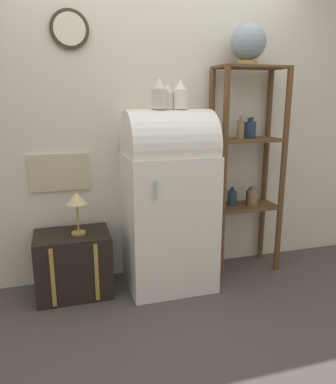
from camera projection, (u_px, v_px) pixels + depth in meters
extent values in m
plane|color=#4C4742|center=(178.00, 297.00, 2.96)|extent=(12.00, 12.00, 0.00)
cube|color=silver|center=(158.00, 120.00, 3.17)|extent=(7.00, 0.05, 2.70)
cylinder|color=#382D1E|center=(69.00, 29.00, 2.77)|extent=(0.29, 0.03, 0.29)
cylinder|color=beige|center=(70.00, 29.00, 2.76)|extent=(0.24, 0.01, 0.24)
cube|color=#C6B793|center=(60.00, 172.00, 3.00)|extent=(0.47, 0.02, 0.30)
cube|color=white|center=(169.00, 221.00, 3.07)|extent=(0.69, 0.58, 1.10)
cylinder|color=white|center=(169.00, 145.00, 2.92)|extent=(0.67, 0.55, 0.55)
cylinder|color=#B7B7BC|center=(156.00, 190.00, 2.64)|extent=(0.02, 0.02, 0.14)
cube|color=black|center=(74.00, 264.00, 2.97)|extent=(0.58, 0.41, 0.51)
cube|color=#AD8942|center=(53.00, 278.00, 2.73)|extent=(0.03, 0.01, 0.46)
cube|color=#AD8942|center=(97.00, 272.00, 2.82)|extent=(0.03, 0.01, 0.46)
cylinder|color=brown|center=(224.00, 178.00, 3.08)|extent=(0.05, 0.05, 1.79)
cylinder|color=brown|center=(283.00, 174.00, 3.23)|extent=(0.05, 0.05, 1.79)
cylinder|color=brown|center=(210.00, 172.00, 3.34)|extent=(0.05, 0.05, 1.79)
cylinder|color=brown|center=(265.00, 168.00, 3.50)|extent=(0.05, 0.05, 1.79)
cube|color=brown|center=(244.00, 206.00, 3.36)|extent=(0.59, 0.32, 0.02)
cube|color=brown|center=(248.00, 140.00, 3.22)|extent=(0.59, 0.32, 0.02)
cube|color=brown|center=(251.00, 67.00, 3.07)|extent=(0.59, 0.32, 0.02)
cylinder|color=#23334C|center=(249.00, 130.00, 3.25)|extent=(0.09, 0.09, 0.14)
cylinder|color=#23334C|center=(250.00, 120.00, 3.23)|extent=(0.04, 0.04, 0.04)
cylinder|color=#7F6647|center=(240.00, 130.00, 3.12)|extent=(0.06, 0.06, 0.16)
cylinder|color=#7F6647|center=(241.00, 118.00, 3.10)|extent=(0.02, 0.02, 0.04)
cylinder|color=#23334C|center=(252.00, 130.00, 3.23)|extent=(0.07, 0.07, 0.15)
cylinder|color=#23334C|center=(252.00, 119.00, 3.21)|extent=(0.03, 0.03, 0.04)
cylinder|color=#23334C|center=(249.00, 198.00, 3.35)|extent=(0.07, 0.07, 0.13)
cylinder|color=#23334C|center=(250.00, 189.00, 3.33)|extent=(0.03, 0.03, 0.03)
cylinder|color=#23334C|center=(232.00, 198.00, 3.35)|extent=(0.08, 0.08, 0.13)
cylinder|color=#23334C|center=(232.00, 189.00, 3.33)|extent=(0.03, 0.03, 0.03)
cylinder|color=#7F6647|center=(252.00, 198.00, 3.34)|extent=(0.10, 0.10, 0.14)
cylinder|color=#7F6647|center=(253.00, 188.00, 3.32)|extent=(0.04, 0.04, 0.04)
cylinder|color=#AD8942|center=(247.00, 63.00, 3.05)|extent=(0.16, 0.16, 0.04)
sphere|color=#7F939E|center=(248.00, 42.00, 3.01)|extent=(0.29, 0.29, 0.29)
cylinder|color=beige|center=(159.00, 99.00, 2.80)|extent=(0.12, 0.12, 0.15)
cone|color=beige|center=(159.00, 83.00, 2.77)|extent=(0.10, 0.10, 0.08)
cylinder|color=beige|center=(167.00, 101.00, 2.84)|extent=(0.09, 0.09, 0.12)
cone|color=beige|center=(167.00, 88.00, 2.82)|extent=(0.08, 0.08, 0.07)
cylinder|color=white|center=(180.00, 99.00, 2.84)|extent=(0.11, 0.11, 0.14)
cone|color=white|center=(180.00, 84.00, 2.82)|extent=(0.09, 0.09, 0.08)
cylinder|color=#AD8942|center=(79.00, 233.00, 2.90)|extent=(0.11, 0.11, 0.02)
cylinder|color=#AD8942|center=(78.00, 218.00, 2.87)|extent=(0.02, 0.02, 0.23)
cone|color=#DBC184|center=(77.00, 198.00, 2.83)|extent=(0.16, 0.16, 0.09)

